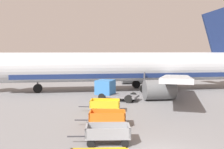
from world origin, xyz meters
The scene contains 6 objects.
grass_strip centered at (0.00, 57.50, 0.03)m, with size 220.00×28.00×0.06m, color #3D7033.
airplane centered at (2.35, 21.05, 3.05)m, with size 37.55×30.29×11.34m.
baggage_cart_third_in_row centered at (-2.44, 2.19, 0.60)m, with size 3.60×1.63×1.07m.
baggage_cart_fourth_in_row centered at (-2.10, 5.57, 0.60)m, with size 3.62×1.73×1.07m.
baggage_cart_far_end centered at (-1.86, 9.80, 0.60)m, with size 3.63×1.83×1.07m.
service_truck_beside_carts centered at (-0.85, 15.22, 1.10)m, with size 4.75×3.73×2.10m.
Camera 1 is at (-3.95, -12.18, 5.33)m, focal length 42.00 mm.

